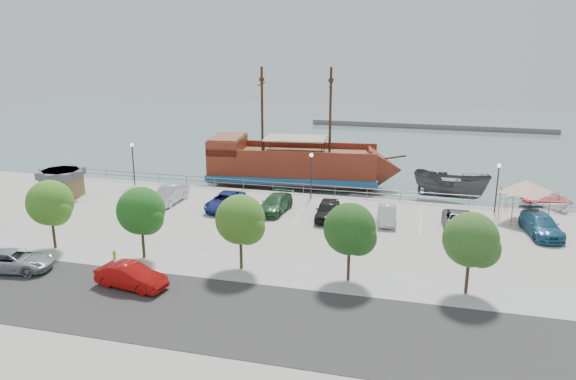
# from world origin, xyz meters

# --- Properties ---
(ground) EXTENTS (160.00, 160.00, 0.00)m
(ground) POSITION_xyz_m (0.00, 0.00, -1.00)
(ground) COLOR slate
(land_slab) EXTENTS (100.00, 58.00, 1.20)m
(land_slab) POSITION_xyz_m (0.00, -21.00, -0.60)
(land_slab) COLOR #ABA796
(land_slab) RESTS_ON ground
(street) EXTENTS (100.00, 8.00, 0.04)m
(street) POSITION_xyz_m (0.00, -16.00, 0.01)
(street) COLOR #373434
(street) RESTS_ON land_slab
(sidewalk) EXTENTS (100.00, 4.00, 0.05)m
(sidewalk) POSITION_xyz_m (0.00, -10.00, 0.01)
(sidewalk) COLOR #ADADAD
(sidewalk) RESTS_ON land_slab
(seawall_railing) EXTENTS (50.00, 0.06, 1.00)m
(seawall_railing) POSITION_xyz_m (0.00, 7.80, 0.53)
(seawall_railing) COLOR slate
(seawall_railing) RESTS_ON land_slab
(far_shore) EXTENTS (40.00, 3.00, 0.80)m
(far_shore) POSITION_xyz_m (10.00, 55.00, -0.60)
(far_shore) COLOR slate
(far_shore) RESTS_ON ground
(pirate_ship) EXTENTS (20.73, 7.72, 12.93)m
(pirate_ship) POSITION_xyz_m (-2.10, 14.12, 1.16)
(pirate_ship) COLOR maroon
(pirate_ship) RESTS_ON ground
(patrol_boat) EXTENTS (7.79, 4.67, 2.83)m
(patrol_boat) POSITION_xyz_m (12.46, 11.85, 0.42)
(patrol_boat) COLOR #45474A
(patrol_boat) RESTS_ON ground
(speedboat) EXTENTS (7.02, 8.67, 1.58)m
(speedboat) POSITION_xyz_m (20.80, 10.98, -0.21)
(speedboat) COLOR white
(speedboat) RESTS_ON ground
(dock_west) EXTENTS (6.64, 2.07, 0.38)m
(dock_west) POSITION_xyz_m (-14.18, 9.20, -0.81)
(dock_west) COLOR slate
(dock_west) RESTS_ON ground
(dock_mid) EXTENTS (8.07, 3.67, 0.44)m
(dock_mid) POSITION_xyz_m (6.68, 9.20, -0.78)
(dock_mid) COLOR gray
(dock_mid) RESTS_ON ground
(dock_east) EXTENTS (7.61, 4.69, 0.42)m
(dock_east) POSITION_xyz_m (16.69, 9.20, -0.79)
(dock_east) COLOR slate
(dock_east) RESTS_ON ground
(shed) EXTENTS (3.42, 3.42, 2.63)m
(shed) POSITION_xyz_m (-22.28, 1.04, 1.40)
(shed) COLOR olive
(shed) RESTS_ON land_slab
(canopy_tent) EXTENTS (5.58, 5.58, 3.86)m
(canopy_tent) POSITION_xyz_m (18.01, 4.98, 3.36)
(canopy_tent) COLOR slate
(canopy_tent) RESTS_ON land_slab
(street_van) EXTENTS (5.29, 3.17, 1.38)m
(street_van) POSITION_xyz_m (-15.08, -13.95, 0.69)
(street_van) COLOR #98A0A7
(street_van) RESTS_ON street
(street_sedan) EXTENTS (4.65, 2.23, 1.47)m
(street_sedan) POSITION_xyz_m (-6.48, -14.31, 0.74)
(street_sedan) COLOR #AB0D0B
(street_sedan) RESTS_ON street
(fire_hydrant) EXTENTS (0.24, 0.24, 0.68)m
(fire_hydrant) POSITION_xyz_m (-9.79, -10.80, 0.37)
(fire_hydrant) COLOR gold
(fire_hydrant) RESTS_ON sidewalk
(lamp_post_left) EXTENTS (0.36, 0.36, 4.28)m
(lamp_post_left) POSITION_xyz_m (-18.00, 6.50, 2.94)
(lamp_post_left) COLOR black
(lamp_post_left) RESTS_ON land_slab
(lamp_post_mid) EXTENTS (0.36, 0.36, 4.28)m
(lamp_post_mid) POSITION_xyz_m (0.00, 6.50, 2.94)
(lamp_post_mid) COLOR black
(lamp_post_mid) RESTS_ON land_slab
(lamp_post_right) EXTENTS (0.36, 0.36, 4.28)m
(lamp_post_right) POSITION_xyz_m (16.00, 6.50, 2.94)
(lamp_post_right) COLOR black
(lamp_post_right) RESTS_ON land_slab
(tree_b) EXTENTS (3.30, 3.20, 5.00)m
(tree_b) POSITION_xyz_m (-14.85, -10.07, 3.30)
(tree_b) COLOR #473321
(tree_b) RESTS_ON sidewalk
(tree_c) EXTENTS (3.30, 3.20, 5.00)m
(tree_c) POSITION_xyz_m (-7.85, -10.07, 3.30)
(tree_c) COLOR #473321
(tree_c) RESTS_ON sidewalk
(tree_d) EXTENTS (3.30, 3.20, 5.00)m
(tree_d) POSITION_xyz_m (-0.85, -10.07, 3.30)
(tree_d) COLOR #473321
(tree_d) RESTS_ON sidewalk
(tree_e) EXTENTS (3.30, 3.20, 5.00)m
(tree_e) POSITION_xyz_m (6.15, -10.07, 3.30)
(tree_e) COLOR #473321
(tree_e) RESTS_ON sidewalk
(tree_f) EXTENTS (3.30, 3.20, 5.00)m
(tree_f) POSITION_xyz_m (13.15, -10.07, 3.30)
(tree_f) COLOR #473321
(tree_f) RESTS_ON sidewalk
(parked_car_b) EXTENTS (1.80, 4.75, 1.55)m
(parked_car_b) POSITION_xyz_m (-11.97, 1.96, 0.77)
(parked_car_b) COLOR silver
(parked_car_b) RESTS_ON land_slab
(parked_car_c) EXTENTS (2.50, 5.08, 1.39)m
(parked_car_c) POSITION_xyz_m (-6.55, 1.66, 0.69)
(parked_car_c) COLOR navy
(parked_car_c) RESTS_ON land_slab
(parked_car_d) EXTENTS (2.43, 5.05, 1.42)m
(parked_car_d) POSITION_xyz_m (-2.13, 1.93, 0.71)
(parked_car_d) COLOR #2A5932
(parked_car_d) RESTS_ON land_slab
(parked_car_e) EXTENTS (2.13, 4.65, 1.55)m
(parked_car_e) POSITION_xyz_m (2.56, 1.26, 0.77)
(parked_car_e) COLOR black
(parked_car_e) RESTS_ON land_slab
(parked_car_f) EXTENTS (1.86, 4.23, 1.35)m
(parked_car_f) POSITION_xyz_m (7.33, 1.59, 0.68)
(parked_car_f) COLOR silver
(parked_car_f) RESTS_ON land_slab
(parked_car_g) EXTENTS (2.49, 5.00, 1.36)m
(parked_car_g) POSITION_xyz_m (12.83, 1.27, 0.68)
(parked_car_g) COLOR slate
(parked_car_g) RESTS_ON land_slab
(parked_car_h) EXTENTS (3.11, 5.61, 1.54)m
(parked_car_h) POSITION_xyz_m (18.89, 1.71, 0.77)
(parked_car_h) COLOR #266182
(parked_car_h) RESTS_ON land_slab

